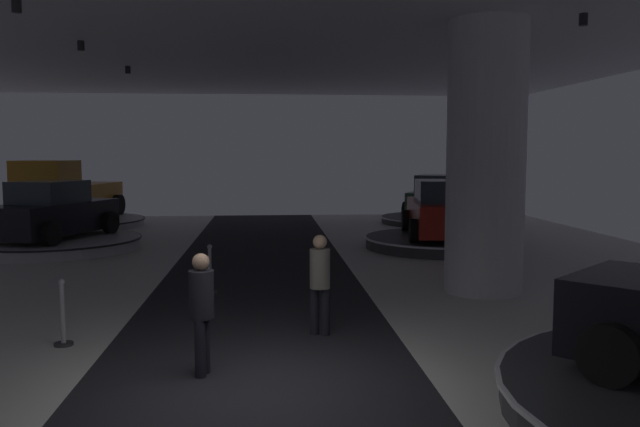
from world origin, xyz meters
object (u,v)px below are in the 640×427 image
object	(u,v)px
column_right	(486,158)
display_platform_far_right	(442,242)
display_car_far_right	(443,211)
display_car_far_left	(52,213)
display_platform_deep_left	(70,222)
visitor_walking_near	(320,278)
display_platform_deep_right	(438,219)
visitor_walking_far	(202,306)
pickup_truck_deep_left	(65,196)
display_car_deep_right	(439,198)
display_platform_far_left	(54,243)

from	to	relation	value
column_right	display_platform_far_right	bearing A→B (deg)	82.21
display_car_far_right	display_car_far_left	distance (m)	11.61
display_platform_deep_left	visitor_walking_near	size ratio (longest dim) A/B	3.57
display_platform_deep_right	visitor_walking_far	distance (m)	19.18
display_car_far_right	display_platform_deep_left	world-z (taller)	display_car_far_right
pickup_truck_deep_left	display_car_deep_right	distance (m)	14.72
column_right	display_car_far_left	bearing A→B (deg)	148.11
display_car_far_right	display_platform_deep_left	distance (m)	14.67
display_platform_far_left	display_car_deep_right	bearing A→B (deg)	24.71
display_platform_far_right	visitor_walking_near	xyz separation A→B (m)	(-4.45, -8.95, 0.71)
display_car_far_left	display_car_deep_right	size ratio (longest dim) A/B	1.00
display_platform_far_right	display_car_far_left	size ratio (longest dim) A/B	1.03
display_car_far_left	pickup_truck_deep_left	world-z (taller)	pickup_truck_deep_left
display_platform_deep_right	visitor_walking_near	size ratio (longest dim) A/B	2.97
column_right	visitor_walking_near	bearing A→B (deg)	-141.43
display_platform_far_right	visitor_walking_far	xyz separation A→B (m)	(-6.12, -10.66, 0.71)
visitor_walking_far	display_platform_far_right	bearing A→B (deg)	60.17
display_car_deep_right	visitor_walking_far	world-z (taller)	display_car_deep_right
column_right	display_car_far_left	size ratio (longest dim) A/B	1.21
display_platform_deep_left	display_platform_deep_right	size ratio (longest dim) A/B	1.20
visitor_walking_near	visitor_walking_far	distance (m)	2.38
display_car_far_left	visitor_walking_near	size ratio (longest dim) A/B	2.87
column_right	display_platform_far_left	bearing A→B (deg)	147.98
column_right	display_platform_far_right	xyz separation A→B (m)	(0.83, 6.07, -2.56)
display_car_far_left	visitor_walking_far	world-z (taller)	display_car_far_left
display_platform_far_left	visitor_walking_near	distance (m)	11.99
display_platform_far_right	display_car_deep_right	bearing A→B (deg)	75.77
display_platform_deep_left	display_platform_deep_right	bearing A→B (deg)	-0.03
pickup_truck_deep_left	column_right	bearing A→B (deg)	-45.94
column_right	display_platform_deep_right	world-z (taller)	column_right
display_platform_far_right	column_right	bearing A→B (deg)	-97.79
display_platform_far_left	pickup_truck_deep_left	xyz separation A→B (m)	(-1.41, 5.84, 1.03)
display_platform_deep_left	display_car_deep_right	world-z (taller)	display_car_deep_right
column_right	display_platform_deep_right	size ratio (longest dim) A/B	1.16
display_platform_far_right	display_platform_deep_left	bearing A→B (deg)	152.20
display_platform_deep_right	display_car_deep_right	size ratio (longest dim) A/B	1.04
display_platform_deep_left	display_platform_deep_right	world-z (taller)	display_platform_deep_left
display_car_far_right	display_platform_deep_right	xyz separation A→B (m)	(1.74, 6.84, -0.96)
display_platform_deep_left	pickup_truck_deep_left	xyz separation A→B (m)	(-0.06, -0.32, 1.06)
pickup_truck_deep_left	visitor_walking_near	xyz separation A→B (m)	(8.54, -15.46, -0.32)
column_right	display_car_far_right	xyz separation A→B (m)	(0.83, 6.03, -1.64)
display_platform_far_right	pickup_truck_deep_left	world-z (taller)	pickup_truck_deep_left
pickup_truck_deep_left	display_platform_far_right	bearing A→B (deg)	-26.59
visitor_walking_near	display_platform_deep_right	bearing A→B (deg)	68.57
display_platform_far_right	display_platform_deep_right	world-z (taller)	display_platform_far_right
display_platform_deep_right	display_platform_deep_left	bearing A→B (deg)	179.97
visitor_walking_near	visitor_walking_far	xyz separation A→B (m)	(-1.66, -1.71, 0.00)
display_platform_deep_left	visitor_walking_far	distance (m)	18.79
display_platform_far_right	display_platform_deep_right	distance (m)	7.03
display_platform_far_left	display_car_far_right	bearing A→B (deg)	-3.42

